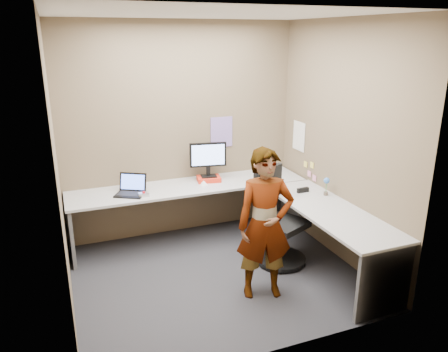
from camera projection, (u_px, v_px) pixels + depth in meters
name	position (u px, v px, depth m)	size (l,w,h in m)	color
ground	(217.00, 275.00, 4.79)	(3.00, 3.00, 0.00)	#242328
wall_back	(181.00, 131.00, 5.53)	(3.00, 3.00, 0.00)	brown
wall_right	(341.00, 144.00, 4.89)	(2.70, 2.70, 0.00)	brown
wall_left	(57.00, 173.00, 3.86)	(2.70, 2.70, 0.00)	brown
ceiling	(215.00, 13.00, 3.96)	(3.00, 3.00, 0.00)	white
desk	(240.00, 208.00, 5.10)	(2.98, 2.58, 0.73)	#A5A5A5
paper_ream	(209.00, 179.00, 5.59)	(0.29, 0.21, 0.06)	red
monitor	(208.00, 157.00, 5.51)	(0.46, 0.17, 0.44)	black
laptop	(131.00, 189.00, 5.13)	(0.42, 0.40, 0.23)	black
trackball_mouse	(144.00, 194.00, 5.05)	(0.12, 0.08, 0.07)	#B7B7BC
origami	(204.00, 183.00, 5.43)	(0.10, 0.10, 0.06)	white
stapler	(303.00, 190.00, 5.19)	(0.15, 0.04, 0.06)	black
flower	(326.00, 184.00, 5.06)	(0.07, 0.07, 0.22)	brown
calendar_purple	(222.00, 132.00, 5.72)	(0.30, 0.01, 0.40)	#846BB7
calendar_white	(299.00, 136.00, 5.72)	(0.01, 0.28, 0.38)	white
sticky_note_a	(312.00, 165.00, 5.50)	(0.01, 0.07, 0.07)	#F2E059
sticky_note_b	(309.00, 174.00, 5.59)	(0.01, 0.07, 0.07)	pink
sticky_note_c	(314.00, 178.00, 5.49)	(0.01, 0.07, 0.07)	pink
sticky_note_d	(306.00, 164.00, 5.64)	(0.01, 0.07, 0.07)	#F2E059
office_chair	(278.00, 225.00, 4.98)	(0.63, 0.64, 1.09)	black
person	(265.00, 225.00, 4.23)	(0.56, 0.36, 1.52)	#999399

